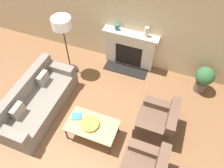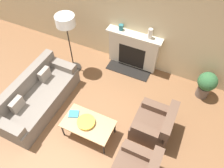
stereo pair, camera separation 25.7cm
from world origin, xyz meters
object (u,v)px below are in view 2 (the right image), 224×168
Objects in this scene: floor_lamp at (66,26)px; mantel_vase_left at (121,27)px; coffee_table at (88,124)px; mantel_vase_center_left at (150,33)px; book at (74,114)px; armchair_far at (155,125)px; couch at (37,97)px; bowl at (86,122)px; fireplace at (133,51)px; potted_plant at (206,84)px.

floor_lamp is 1.35m from mantel_vase_left.
coffee_table is 4.17× the size of mantel_vase_center_left.
floor_lamp reaches higher than book.
mantel_vase_left is 0.76m from mantel_vase_center_left.
couch is at bearing -80.20° from armchair_far.
bowl is 1.48× the size of mantel_vase_center_left.
bowl is 2.53m from mantel_vase_left.
bowl is 2.26m from floor_lamp.
mantel_vase_center_left reaches higher than bowl.
fireplace is 2.15m from armchair_far.
coffee_table is 2.57m from mantel_vase_center_left.
mantel_vase_left reaches higher than book.
armchair_far is 5.62× the size of mantel_vase_left.
fireplace is at bearing -177.73° from mantel_vase_center_left.
book is 0.36× the size of potted_plant.
coffee_table is 2.82× the size of bowl.
potted_plant is at bearing 152.52° from armchair_far.
couch is 2.02× the size of coffee_table.
coffee_table is 2.94m from potted_plant.
mantel_vase_center_left is at bearing 49.44° from book.
potted_plant is at bearing -7.65° from fireplace.
bowl reaches higher than book.
potted_plant is (2.02, 2.13, 0.03)m from coffee_table.
armchair_far is at bearing 26.83° from bowl.
mantel_vase_left is 0.58× the size of mantel_vase_center_left.
book is (-1.62, -0.57, 0.15)m from armchair_far.
potted_plant is (1.99, -0.27, -0.08)m from fireplace.
bowl is 0.50× the size of potted_plant.
book is at bearing -56.78° from floor_lamp.
mantel_vase_left reaches higher than couch.
floor_lamp is at bearing -170.65° from potted_plant.
armchair_far reaches higher than couch.
couch reaches higher than book.
potted_plant reaches higher than coffee_table.
bowl is at bearing -82.79° from mantel_vase_left.
coffee_table is at bearing 12.91° from bowl.
floor_lamp is 11.41× the size of mantel_vase_left.
bowl is (-0.07, -2.41, -0.04)m from fireplace.
potted_plant is (3.39, 0.56, -0.96)m from floor_lamp.
book is 1.05× the size of mantel_vase_center_left.
book is (-0.34, 0.07, -0.03)m from bowl.
armchair_far is (2.70, 0.47, 0.00)m from couch.
coffee_table is at bearing -31.68° from book.
fireplace is 1.77× the size of armchair_far.
mantel_vase_center_left is at bearing -0.00° from mantel_vase_left.
mantel_vase_left is (-0.34, 2.41, 0.72)m from coffee_table.
fireplace is at bearing -145.57° from armchair_far.
mantel_vase_center_left is 1.79m from potted_plant.
mantel_vase_left is at bearing 39.31° from floor_lamp.
book is 3.17m from potted_plant.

